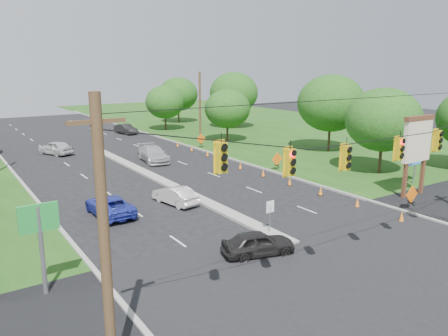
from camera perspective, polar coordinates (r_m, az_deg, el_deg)
ground at (r=22.24m, az=16.11°, el=-13.10°), size 160.00×160.00×0.00m
grass_right at (r=56.87m, az=20.46°, el=2.55°), size 40.00×160.00×0.06m
cross_street at (r=22.24m, az=16.11°, el=-13.10°), size 160.00×14.00×0.02m
curb_left at (r=43.99m, az=-25.66°, el=-0.83°), size 0.25×110.00×0.16m
curb_right at (r=50.66m, az=-2.54°, el=2.16°), size 0.25×110.00×0.16m
median at (r=38.25m, az=-8.49°, el=-1.60°), size 1.00×34.00×0.18m
median_sign at (r=25.60m, az=6.04°, el=-5.56°), size 0.55×0.06×2.05m
signal_span at (r=19.95m, az=19.10°, el=-1.13°), size 25.60×0.32×9.00m
utility_pole_far_right at (r=55.49m, az=-3.15°, el=7.81°), size 0.28×0.28×9.00m
pylon_sign at (r=35.77m, az=23.91°, el=2.94°), size 5.90×2.30×6.12m
cone_0 at (r=30.04m, az=22.19°, el=-5.88°), size 0.32×0.32×0.70m
cone_1 at (r=32.00m, az=17.03°, el=-4.33°), size 0.32×0.32×0.70m
cone_2 at (r=34.20m, az=12.51°, el=-2.94°), size 0.32×0.32×0.70m
cone_3 at (r=36.60m, az=8.58°, el=-1.71°), size 0.32×0.32×0.70m
cone_4 at (r=39.17m, az=5.14°, el=-0.63°), size 0.32×0.32×0.70m
cone_5 at (r=41.88m, az=2.15°, el=0.32°), size 0.32×0.32×0.70m
cone_6 at (r=44.69m, az=-0.48°, el=1.15°), size 0.32×0.32×0.70m
cone_7 at (r=47.90m, az=-2.18°, el=1.95°), size 0.32×0.32×0.70m
cone_8 at (r=50.87m, az=-4.25°, el=2.59°), size 0.32×0.32×0.70m
cone_9 at (r=53.89m, az=-6.09°, el=3.14°), size 0.32×0.32×0.70m
work_sign_0 at (r=32.33m, az=23.31°, el=-3.29°), size 1.27×0.58×1.37m
work_sign_1 at (r=41.29m, az=6.96°, el=1.10°), size 1.27×0.58×1.37m
work_sign_2 at (r=52.51m, az=-3.03°, el=3.76°), size 1.27×0.58×1.37m
tree_7 at (r=41.90m, az=20.10°, el=5.93°), size 6.72×6.72×7.84m
tree_8 at (r=51.25m, az=13.80°, el=8.22°), size 7.56×7.56×8.82m
tree_9 at (r=56.53m, az=0.45°, el=7.76°), size 5.88×5.88×6.86m
tree_10 at (r=69.18m, az=1.30°, el=9.78°), size 7.56×7.56×8.82m
tree_11 at (r=76.52m, az=-6.00°, el=9.57°), size 6.72×6.72×7.84m
tree_12 at (r=67.63m, az=-7.73°, el=8.53°), size 5.88×5.88×6.86m
black_sedan at (r=23.12m, az=4.47°, el=-9.77°), size 4.11×2.46×1.31m
white_sedan at (r=31.44m, az=-6.40°, el=-3.56°), size 2.04×4.10×1.29m
blue_pickup at (r=29.89m, az=-14.71°, el=-4.77°), size 2.25×4.83×1.34m
silver_car_far at (r=45.79m, az=-9.24°, el=1.85°), size 3.00×5.81×1.61m
silver_car_oncoming at (r=52.27m, az=-21.14°, el=2.49°), size 3.52×4.90×1.55m
dark_car_receding at (r=65.52m, az=-12.71°, el=5.00°), size 2.28×4.55×1.43m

